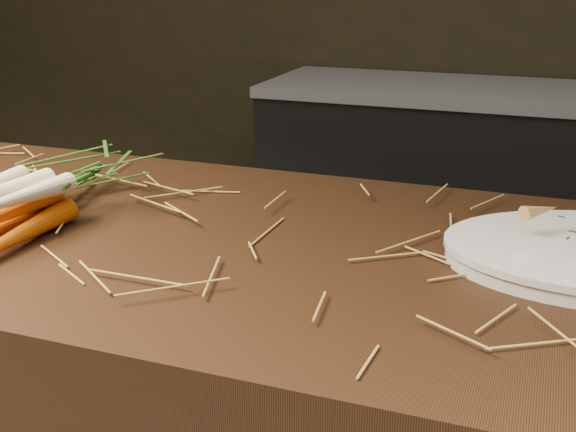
% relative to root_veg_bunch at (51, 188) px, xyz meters
% --- Properties ---
extents(back_counter, '(1.82, 0.62, 0.84)m').
position_rel_root_veg_bunch_xyz_m(back_counter, '(0.56, 1.90, -0.53)').
color(back_counter, black).
rests_on(back_counter, ground).
extents(straw_bedding, '(1.40, 0.60, 0.02)m').
position_rel_root_veg_bunch_xyz_m(straw_bedding, '(0.26, 0.02, -0.04)').
color(straw_bedding, '#A87F3E').
rests_on(straw_bedding, main_counter).
extents(root_veg_bunch, '(0.19, 0.53, 0.10)m').
position_rel_root_veg_bunch_xyz_m(root_veg_bunch, '(0.00, 0.00, 0.00)').
color(root_veg_bunch, '#C55103').
rests_on(root_veg_bunch, main_counter).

